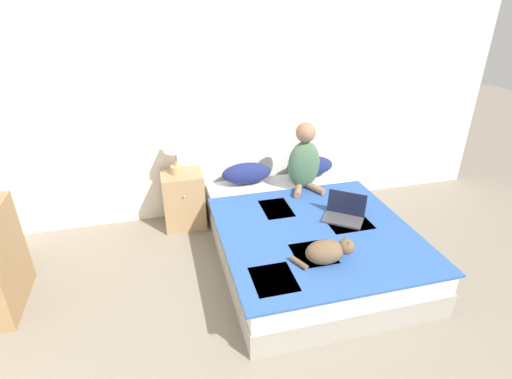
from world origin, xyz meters
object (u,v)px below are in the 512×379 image
Objects in this scene: person_sitting at (304,160)px; laptop_open at (344,214)px; cat_tabby at (328,251)px; table_lamp at (174,143)px; pillow_far at (310,166)px; nightstand at (184,200)px; pillow_near at (247,173)px; bed at (307,238)px.

person_sitting is 0.78m from laptop_open.
table_lamp is at bearing 128.12° from cat_tabby.
nightstand is (-1.46, -0.04, -0.22)m from pillow_far.
nightstand is at bearing -29.25° from table_lamp.
table_lamp reaches higher than cat_tabby.
person_sitting is (-0.18, -0.28, 0.21)m from pillow_far.
cat_tabby is 1.12× the size of laptop_open.
pillow_near is 0.74m from pillow_far.
person_sitting is at bearing 138.64° from laptop_open.
nightstand is at bearing 140.54° from bed.
bed is at bearing -153.18° from laptop_open.
laptop_open is (0.33, -0.06, 0.26)m from bed.
person_sitting is at bearing -123.68° from pillow_far.
pillow_far is at bearing 0.00° from pillow_near.
pillow_near is 1.24× the size of laptop_open.
table_lamp is (-1.12, 0.91, 0.75)m from bed.
table_lamp is at bearing -178.83° from pillow_near.
pillow_far is at bearing 56.32° from person_sitting.
pillow_far is 0.76× the size of person_sitting.
pillow_near is at bearing 180.00° from pillow_far.
table_lamp is (-1.49, -0.02, 0.43)m from pillow_far.
cat_tabby reaches higher than bed.
pillow_near is 0.74m from nightstand.
bed is 4.82× the size of laptop_open.
table_lamp is (-1.03, 1.55, 0.44)m from cat_tabby.
person_sitting reaches higher than cat_tabby.
pillow_near is at bearing 111.84° from bed.
nightstand is at bearing 169.40° from person_sitting.
pillow_far is at bearing 1.45° from nightstand.
person_sitting is at bearing 73.82° from bed.
table_lamp reaches higher than bed.
cat_tabby is (-0.29, -1.29, -0.22)m from person_sitting.
person_sitting is at bearing -26.10° from pillow_near.
person_sitting reaches higher than bed.
bed is 3.89× the size of pillow_far.
bed is 1.05m from pillow_far.
pillow_near reaches higher than nightstand.
bed is at bearing -39.15° from table_lamp.
table_lamp is at bearing 140.85° from bed.
bed is 1.05m from pillow_near.
pillow_far is at bearing 78.06° from cat_tabby.
pillow_near is 1.22m from laptop_open.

